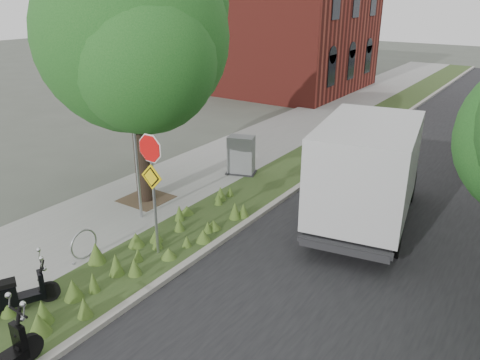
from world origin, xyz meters
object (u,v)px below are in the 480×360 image
object	(u,v)px
sign_assembly	(152,170)
scooter_far	(12,296)
box_truck	(369,167)
utility_cabinet	(241,156)

from	to	relation	value
sign_assembly	scooter_far	size ratio (longest dim) A/B	2.30
box_truck	utility_cabinet	xyz separation A→B (m)	(-5.00, 1.07, -0.93)
scooter_far	sign_assembly	bearing A→B (deg)	76.34
sign_assembly	scooter_far	xyz separation A→B (m)	(-0.82, -3.36, -1.86)
box_truck	utility_cabinet	size ratio (longest dim) A/B	4.45
utility_cabinet	scooter_far	bearing A→B (deg)	-86.35
scooter_far	box_truck	distance (m)	9.32
sign_assembly	scooter_far	distance (m)	3.92
box_truck	utility_cabinet	world-z (taller)	box_truck
box_truck	utility_cabinet	bearing A→B (deg)	167.97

